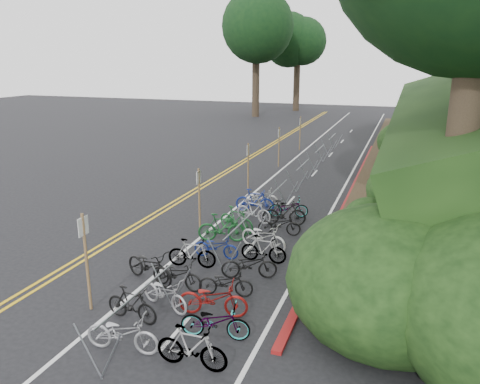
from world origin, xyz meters
The scene contains 9 objects.
ground centered at (0.00, 0.00, 0.00)m, with size 120.00×120.00×0.00m, color black.
road_markings centered at (0.63, 10.10, 0.00)m, with size 7.47×80.00×0.01m.
red_curb centered at (5.70, 12.00, 0.05)m, with size 0.25×28.00×0.10m, color maroon.
bike_rack_front centered at (2.43, -2.48, 0.94)m, with size 1.19×3.41×1.27m.
bike_racks_rest centered at (3.00, 13.00, 0.85)m, with size 1.14×23.00×1.17m.
signpost_near centered at (0.38, -1.70, 1.56)m, with size 0.08×0.40×2.75m.
signposts_rest centered at (0.60, 14.00, 1.43)m, with size 0.08×18.40×2.50m.
bike_front centered at (1.06, 0.31, 0.52)m, with size 1.96×0.68×1.03m, color black.
bike_valet centered at (2.92, 2.46, 0.48)m, with size 3.13×13.60×1.09m.
Camera 1 is at (8.07, -11.07, 6.59)m, focal length 35.00 mm.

